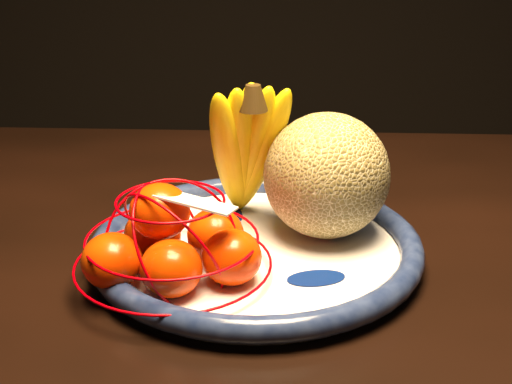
{
  "coord_description": "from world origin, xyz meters",
  "views": [
    {
      "loc": [
        -0.28,
        -0.73,
        1.08
      ],
      "look_at": [
        -0.28,
        -0.07,
        0.81
      ],
      "focal_mm": 50.0,
      "sensor_mm": 36.0,
      "label": 1
    }
  ],
  "objects_px": {
    "dining_table": "(471,334)",
    "banana_bunch": "(246,145)",
    "cantaloupe": "(327,175)",
    "fruit_bowl": "(256,247)",
    "mandarin_bag": "(174,244)"
  },
  "relations": [
    {
      "from": "dining_table",
      "to": "banana_bunch",
      "type": "xyz_separation_m",
      "value": [
        -0.24,
        0.09,
        0.18
      ]
    },
    {
      "from": "banana_bunch",
      "to": "cantaloupe",
      "type": "bearing_deg",
      "value": -37.12
    },
    {
      "from": "fruit_bowl",
      "to": "banana_bunch",
      "type": "height_order",
      "value": "banana_bunch"
    },
    {
      "from": "dining_table",
      "to": "fruit_bowl",
      "type": "height_order",
      "value": "fruit_bowl"
    },
    {
      "from": "dining_table",
      "to": "cantaloupe",
      "type": "bearing_deg",
      "value": 163.17
    },
    {
      "from": "dining_table",
      "to": "mandarin_bag",
      "type": "distance_m",
      "value": 0.33
    },
    {
      "from": "banana_bunch",
      "to": "fruit_bowl",
      "type": "bearing_deg",
      "value": -95.84
    },
    {
      "from": "fruit_bowl",
      "to": "mandarin_bag",
      "type": "height_order",
      "value": "mandarin_bag"
    },
    {
      "from": "dining_table",
      "to": "cantaloupe",
      "type": "height_order",
      "value": "cantaloupe"
    },
    {
      "from": "mandarin_bag",
      "to": "cantaloupe",
      "type": "bearing_deg",
      "value": 31.26
    },
    {
      "from": "dining_table",
      "to": "fruit_bowl",
      "type": "bearing_deg",
      "value": 177.75
    },
    {
      "from": "banana_bunch",
      "to": "mandarin_bag",
      "type": "distance_m",
      "value": 0.15
    },
    {
      "from": "dining_table",
      "to": "mandarin_bag",
      "type": "bearing_deg",
      "value": -170.24
    },
    {
      "from": "dining_table",
      "to": "banana_bunch",
      "type": "relative_size",
      "value": 8.81
    },
    {
      "from": "fruit_bowl",
      "to": "cantaloupe",
      "type": "height_order",
      "value": "cantaloupe"
    }
  ]
}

